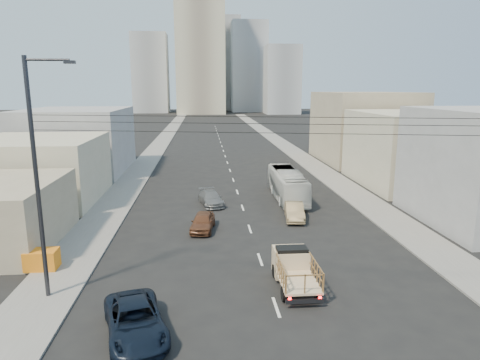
{
  "coord_description": "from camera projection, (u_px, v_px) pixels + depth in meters",
  "views": [
    {
      "loc": [
        -3.42,
        -16.98,
        10.51
      ],
      "look_at": [
        -0.61,
        15.59,
        3.5
      ],
      "focal_mm": 32.0,
      "sensor_mm": 36.0,
      "label": 1
    }
  ],
  "objects": [
    {
      "name": "streetlamp_left",
      "position": [
        38.0,
        175.0,
        20.62
      ],
      "size": [
        2.36,
        0.25,
        12.0
      ],
      "color": "#2D2D33",
      "rests_on": "ground"
    },
    {
      "name": "flatbed_pickup",
      "position": [
        295.0,
        267.0,
        22.99
      ],
      "size": [
        1.95,
        4.41,
        1.9
      ],
      "color": "#D0B38B",
      "rests_on": "ground"
    },
    {
      "name": "high_rise_tower",
      "position": [
        200.0,
        41.0,
        178.01
      ],
      "size": [
        20.0,
        20.0,
        60.0
      ],
      "primitive_type": "cube",
      "color": "gray",
      "rests_on": "ground"
    },
    {
      "name": "midrise_nw",
      "position": [
        151.0,
        74.0,
        188.63
      ],
      "size": [
        15.0,
        15.0,
        34.0
      ],
      "primitive_type": "cube",
      "color": "#93969B",
      "rests_on": "ground"
    },
    {
      "name": "bldg_left_far",
      "position": [
        77.0,
        141.0,
        54.54
      ],
      "size": [
        12.0,
        16.0,
        8.0
      ],
      "primitive_type": "cube",
      "color": "gray",
      "rests_on": "ground"
    },
    {
      "name": "sedan_brown",
      "position": [
        203.0,
        222.0,
        32.23
      ],
      "size": [
        2.13,
        4.13,
        1.34
      ],
      "primitive_type": "imported",
      "rotation": [
        0.0,
        0.0,
        -0.14
      ],
      "color": "brown",
      "rests_on": "ground"
    },
    {
      "name": "midrise_ne",
      "position": [
        249.0,
        67.0,
        196.57
      ],
      "size": [
        16.0,
        16.0,
        40.0
      ],
      "primitive_type": "cube",
      "color": "#93969B",
      "rests_on": "ground"
    },
    {
      "name": "bldg_right_far",
      "position": [
        363.0,
        127.0,
        62.52
      ],
      "size": [
        12.0,
        16.0,
        10.0
      ],
      "primitive_type": "cube",
      "color": "gray",
      "rests_on": "ground"
    },
    {
      "name": "sedan_grey",
      "position": [
        211.0,
        198.0,
        39.29
      ],
      "size": [
        2.57,
        4.6,
        1.26
      ],
      "primitive_type": "imported",
      "rotation": [
        0.0,
        0.0,
        0.19
      ],
      "color": "slate",
      "rests_on": "ground"
    },
    {
      "name": "midrise_back",
      "position": [
        221.0,
        65.0,
        209.75
      ],
      "size": [
        18.0,
        18.0,
        44.0
      ],
      "primitive_type": "cube",
      "color": "gray",
      "rests_on": "ground"
    },
    {
      "name": "lane_dashes",
      "position": [
        224.0,
        153.0,
        70.66
      ],
      "size": [
        0.15,
        104.0,
        0.01
      ],
      "color": "silver",
      "rests_on": "ground"
    },
    {
      "name": "sidewalk_left",
      "position": [
        162.0,
        141.0,
        86.22
      ],
      "size": [
        3.5,
        180.0,
        0.12
      ],
      "primitive_type": "cube",
      "color": "slate",
      "rests_on": "ground"
    },
    {
      "name": "navy_pickup",
      "position": [
        135.0,
        321.0,
        18.4
      ],
      "size": [
        3.66,
        5.59,
        1.43
      ],
      "primitive_type": "imported",
      "rotation": [
        0.0,
        0.0,
        0.27
      ],
      "color": "black",
      "rests_on": "ground"
    },
    {
      "name": "city_bus",
      "position": [
        287.0,
        184.0,
        41.4
      ],
      "size": [
        2.52,
        10.28,
        2.86
      ],
      "primitive_type": "imported",
      "rotation": [
        0.0,
        0.0,
        -0.01
      ],
      "color": "silver",
      "rests_on": "ground"
    },
    {
      "name": "midrise_east",
      "position": [
        282.0,
        80.0,
        179.35
      ],
      "size": [
        14.0,
        14.0,
        28.0
      ],
      "primitive_type": "cube",
      "color": "#93969B",
      "rests_on": "ground"
    },
    {
      "name": "ground",
      "position": [
        284.0,
        330.0,
        19.03
      ],
      "size": [
        420.0,
        420.0,
        0.0
      ],
      "primitive_type": "plane",
      "color": "black",
      "rests_on": "ground"
    },
    {
      "name": "sidewalk_right",
      "position": [
        277.0,
        140.0,
        88.19
      ],
      "size": [
        3.5,
        180.0,
        0.12
      ],
      "primitive_type": "cube",
      "color": "slate",
      "rests_on": "ground"
    },
    {
      "name": "sedan_tan",
      "position": [
        294.0,
        211.0,
        34.94
      ],
      "size": [
        1.95,
        4.25,
        1.35
      ],
      "primitive_type": "imported",
      "rotation": [
        0.0,
        0.0,
        -0.13
      ],
      "color": "#957D57",
      "rests_on": "ground"
    },
    {
      "name": "bldg_right_mid",
      "position": [
        412.0,
        149.0,
        47.1
      ],
      "size": [
        11.0,
        14.0,
        8.0
      ],
      "primitive_type": "cube",
      "color": "#B8B194",
      "rests_on": "ground"
    },
    {
      "name": "bldg_left_mid",
      "position": [
        38.0,
        170.0,
        40.18
      ],
      "size": [
        11.0,
        12.0,
        6.0
      ],
      "primitive_type": "cube",
      "color": "#B8B194",
      "rests_on": "ground"
    },
    {
      "name": "crate_stack",
      "position": [
        42.0,
        259.0,
        25.07
      ],
      "size": [
        1.8,
        1.2,
        1.14
      ],
      "color": "orange",
      "rests_on": "sidewalk_left"
    },
    {
      "name": "overhead_wires",
      "position": [
        282.0,
        125.0,
        18.61
      ],
      "size": [
        23.01,
        5.02,
        0.72
      ],
      "color": "black",
      "rests_on": "ground"
    }
  ]
}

